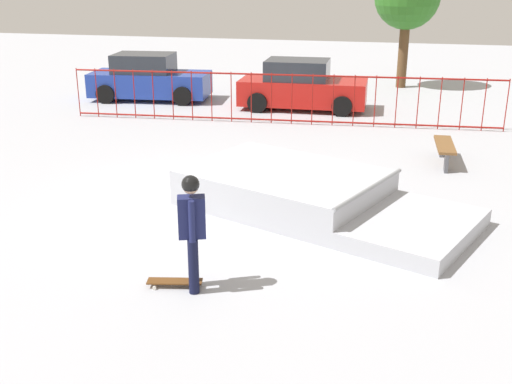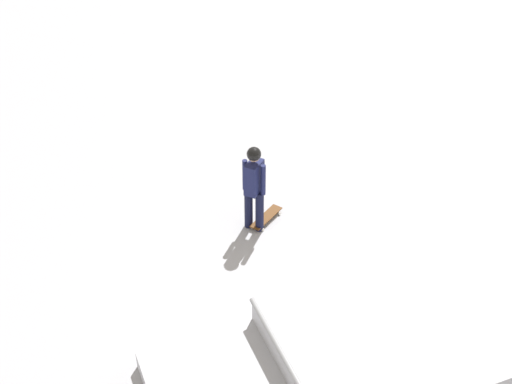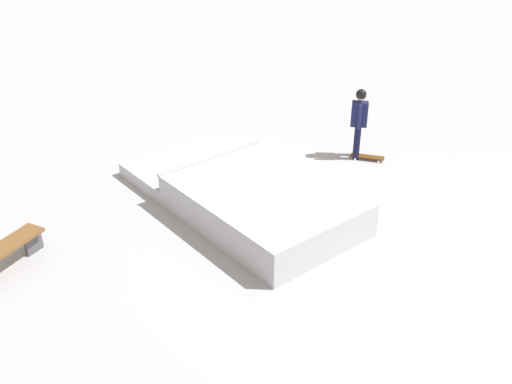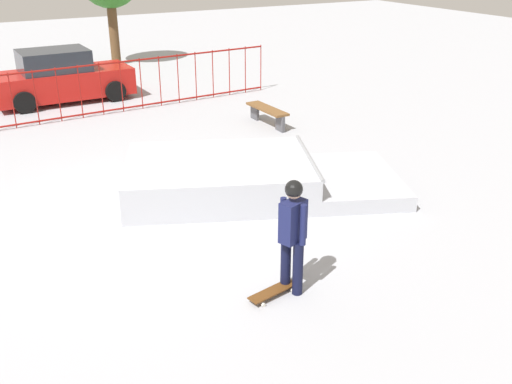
{
  "view_description": "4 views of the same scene",
  "coord_description": "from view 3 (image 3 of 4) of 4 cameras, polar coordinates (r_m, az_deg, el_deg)",
  "views": [
    {
      "loc": [
        3.47,
        -11.0,
        4.36
      ],
      "look_at": [
        1.25,
        -1.57,
        0.9
      ],
      "focal_mm": 43.91,
      "sensor_mm": 36.0,
      "label": 1
    },
    {
      "loc": [
        7.68,
        3.79,
        8.15
      ],
      "look_at": [
        0.91,
        -3.17,
        1.0
      ],
      "focal_mm": 49.63,
      "sensor_mm": 36.0,
      "label": 2
    },
    {
      "loc": [
        -3.11,
        8.99,
        6.01
      ],
      "look_at": [
        1.55,
        0.31,
        0.6
      ],
      "focal_mm": 40.26,
      "sensor_mm": 36.0,
      "label": 3
    },
    {
      "loc": [
        -3.18,
        -9.46,
        4.7
      ],
      "look_at": [
        1.04,
        -1.81,
        0.9
      ],
      "focal_mm": 41.14,
      "sensor_mm": 36.0,
      "label": 4
    }
  ],
  "objects": [
    {
      "name": "ground_plane",
      "position": [
        11.26,
        7.72,
        -3.8
      ],
      "size": [
        60.0,
        60.0,
        0.0
      ],
      "primitive_type": "plane",
      "color": "#A8AAB2"
    },
    {
      "name": "park_bench",
      "position": [
        10.79,
        -23.83,
        -5.62
      ],
      "size": [
        0.46,
        1.66,
        0.48
      ],
      "rotation": [
        0.0,
        0.0,
        1.61
      ],
      "color": "brown",
      "rests_on": "ground"
    },
    {
      "name": "skateboard",
      "position": [
        14.17,
        11.01,
        3.46
      ],
      "size": [
        0.82,
        0.38,
        0.09
      ],
      "rotation": [
        0.0,
        0.0,
        0.2
      ],
      "color": "#593314",
      "rests_on": "ground"
    },
    {
      "name": "skate_ramp",
      "position": [
        11.64,
        -0.71,
        -0.53
      ],
      "size": [
        5.98,
        4.46,
        0.74
      ],
      "rotation": [
        0.0,
        0.0,
        -0.39
      ],
      "color": "#B0B3BB",
      "rests_on": "ground"
    },
    {
      "name": "skater",
      "position": [
        13.89,
        10.2,
        7.2
      ],
      "size": [
        0.43,
        0.42,
        1.73
      ],
      "rotation": [
        0.0,
        0.0,
        0.34
      ],
      "color": "black",
      "rests_on": "ground"
    }
  ]
}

